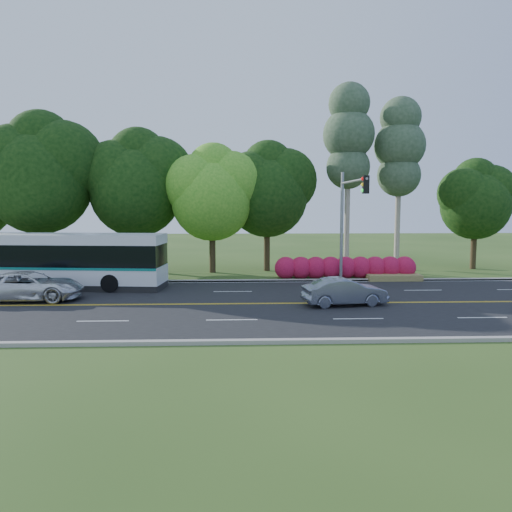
{
  "coord_description": "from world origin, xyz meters",
  "views": [
    {
      "loc": [
        -0.29,
        -24.58,
        4.98
      ],
      "look_at": [
        0.76,
        2.0,
        2.21
      ],
      "focal_mm": 35.0,
      "sensor_mm": 36.0,
      "label": 1
    }
  ],
  "objects_px": {
    "transit_bus": "(60,261)",
    "sedan": "(344,292)",
    "traffic_signal": "(348,209)",
    "suv": "(29,286)"
  },
  "relations": [
    {
      "from": "sedan",
      "to": "suv",
      "type": "bearing_deg",
      "value": 74.22
    },
    {
      "from": "traffic_signal",
      "to": "sedan",
      "type": "distance_m",
      "value": 7.34
    },
    {
      "from": "transit_bus",
      "to": "sedan",
      "type": "bearing_deg",
      "value": -13.58
    },
    {
      "from": "transit_bus",
      "to": "sedan",
      "type": "xyz_separation_m",
      "value": [
        15.75,
        -5.68,
        -0.92
      ]
    },
    {
      "from": "sedan",
      "to": "suv",
      "type": "xyz_separation_m",
      "value": [
        -16.02,
        1.88,
        0.07
      ]
    },
    {
      "from": "suv",
      "to": "traffic_signal",
      "type": "bearing_deg",
      "value": -78.57
    },
    {
      "from": "traffic_signal",
      "to": "sedan",
      "type": "relative_size",
      "value": 1.71
    },
    {
      "from": "traffic_signal",
      "to": "sedan",
      "type": "xyz_separation_m",
      "value": [
        -1.48,
        -5.99,
        -3.98
      ]
    },
    {
      "from": "traffic_signal",
      "to": "suv",
      "type": "bearing_deg",
      "value": -166.8
    },
    {
      "from": "transit_bus",
      "to": "traffic_signal",
      "type": "bearing_deg",
      "value": 7.28
    }
  ]
}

